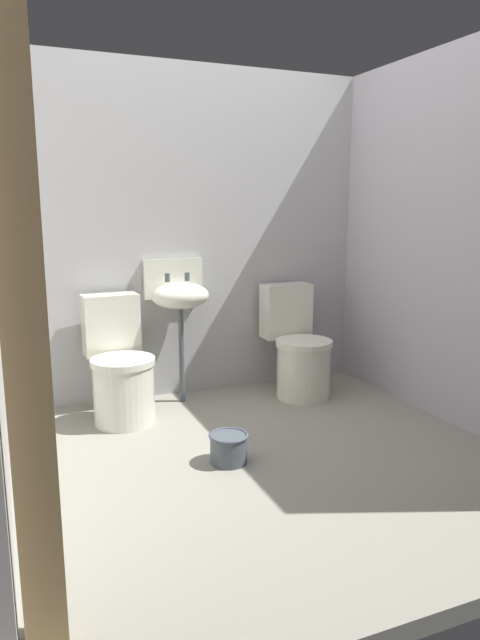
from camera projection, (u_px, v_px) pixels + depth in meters
name	position (u px, v px, depth m)	size (l,w,h in m)	color
ground_plane	(260.00, 460.00, 3.19)	(2.98, 2.78, 0.08)	gray
wall_back	(189.00, 234.00, 4.08)	(2.98, 0.10, 2.30)	#ABABAB
wall_right	(451.00, 239.00, 3.56)	(0.10, 2.58, 2.30)	#B0A7B2
wooden_door_post	(20.00, 281.00, 1.57)	(0.12, 0.12, 2.30)	olive
toilet_left	(120.00, 370.00, 3.65)	(0.42, 0.60, 0.78)	silver
toilet_right	(298.00, 351.00, 4.14)	(0.41, 0.60, 0.78)	silver
sink	(179.00, 294.00, 3.91)	(0.42, 0.35, 0.99)	#485259
bucket	(229.00, 447.00, 3.05)	(0.21, 0.21, 0.16)	#485259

